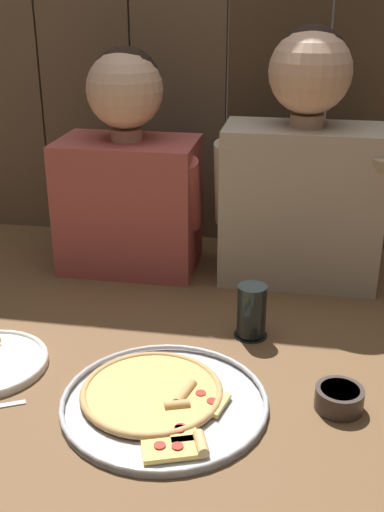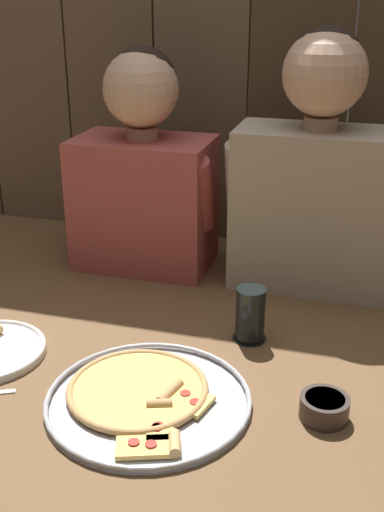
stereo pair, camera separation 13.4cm
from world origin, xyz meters
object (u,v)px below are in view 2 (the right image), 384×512
(drinking_glass, at_px, (250,315))
(diner_right, at_px, (317,171))
(dipping_bowl, at_px, (324,406))
(pizza_tray, at_px, (146,396))
(diner_left, at_px, (143,170))

(drinking_glass, bearing_deg, diner_right, 74.44)
(dipping_bowl, bearing_deg, diner_right, 99.35)
(pizza_tray, bearing_deg, drinking_glass, 63.00)
(dipping_bowl, xyz_separation_m, diner_right, (-0.09, 0.56, 0.28))
(pizza_tray, relative_size, drinking_glass, 3.17)
(drinking_glass, relative_size, diner_right, 0.19)
(dipping_bowl, bearing_deg, drinking_glass, 127.98)
(pizza_tray, relative_size, diner_right, 0.61)
(pizza_tray, relative_size, diner_left, 0.67)
(pizza_tray, relative_size, dipping_bowl, 4.32)
(pizza_tray, xyz_separation_m, diner_left, (-0.22, 0.60, 0.26))
(diner_right, bearing_deg, dipping_bowl, -80.65)
(diner_right, bearing_deg, diner_left, 179.99)
(diner_left, xyz_separation_m, diner_right, (0.45, -0.00, 0.03))
(pizza_tray, height_order, diner_left, diner_left)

